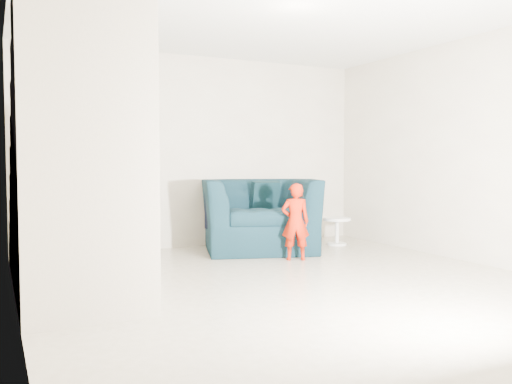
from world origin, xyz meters
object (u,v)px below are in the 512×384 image
(side_table, at_px, (337,227))
(staircase, at_px, (74,191))
(armchair, at_px, (259,215))
(toddler, at_px, (295,222))

(side_table, bearing_deg, staircase, -159.87)
(armchair, bearing_deg, toddler, -68.01)
(side_table, distance_m, staircase, 4.13)
(side_table, bearing_deg, toddler, -145.86)
(toddler, bearing_deg, staircase, 35.10)
(toddler, distance_m, staircase, 2.78)
(armchair, xyz_separation_m, staircase, (-2.60, -1.48, 0.46))
(armchair, bearing_deg, staircase, -133.16)
(armchair, distance_m, staircase, 3.03)
(side_table, relative_size, staircase, 0.11)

